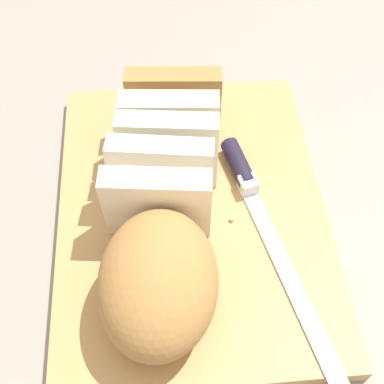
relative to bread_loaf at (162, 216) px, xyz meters
name	(u,v)px	position (x,y,z in m)	size (l,w,h in m)	color
ground_plane	(192,217)	(0.04, -0.03, -0.07)	(3.00, 3.00, 0.00)	gray
cutting_board	(192,213)	(0.04, -0.03, -0.06)	(0.40, 0.30, 0.02)	tan
bread_loaf	(162,216)	(0.00, 0.00, 0.00)	(0.33, 0.14, 0.10)	#A8753D
bread_knife	(252,193)	(0.05, -0.10, -0.04)	(0.30, 0.09, 0.02)	silver
crumb_near_knife	(182,231)	(0.01, -0.02, -0.04)	(0.01, 0.01, 0.01)	tan
crumb_near_loaf	(154,195)	(0.06, 0.01, -0.04)	(0.01, 0.01, 0.01)	tan
crumb_stray_left	(232,220)	(0.02, -0.08, -0.04)	(0.01, 0.01, 0.01)	tan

